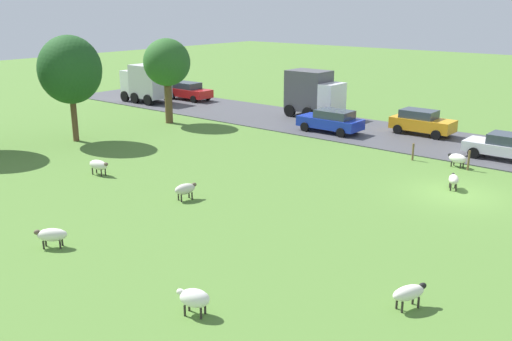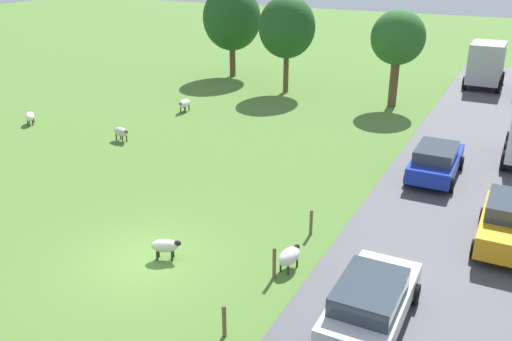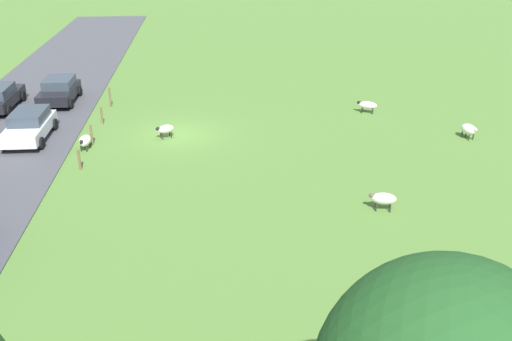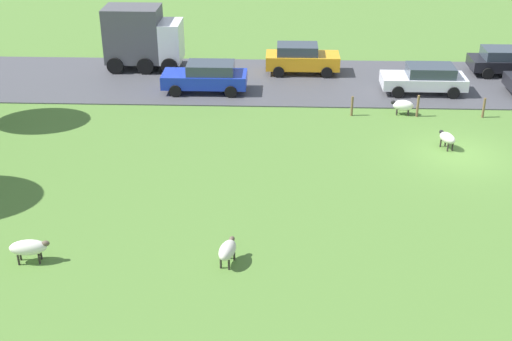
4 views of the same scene
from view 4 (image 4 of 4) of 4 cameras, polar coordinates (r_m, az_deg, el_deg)
ground_plane at (r=30.80m, az=16.70°, el=1.28°), size 160.00×160.00×0.00m
road_strip at (r=39.34m, az=13.65°, el=7.16°), size 8.00×80.00×0.06m
sheep_1 at (r=23.18m, az=-18.57°, el=-6.16°), size 0.67×1.33×0.81m
sheep_2 at (r=31.06m, az=15.77°, el=2.65°), size 1.07×0.80×0.74m
sheep_4 at (r=34.45m, az=12.24°, el=5.37°), size 0.67×1.16×0.75m
sheep_6 at (r=21.93m, az=-2.41°, el=-6.70°), size 1.18×0.72×0.78m
fence_post_1 at (r=35.14m, az=18.60°, el=5.02°), size 0.12×0.12×1.00m
fence_post_2 at (r=34.35m, az=13.44°, el=5.30°), size 0.12×0.12×1.10m
fence_post_3 at (r=33.88m, az=8.08°, el=5.39°), size 0.12×0.12×1.01m
truck_0 at (r=40.79m, az=-9.56°, el=11.03°), size 2.61×4.38×3.62m
car_0 at (r=39.73m, az=3.82°, el=9.40°), size 2.03×4.22×1.67m
car_1 at (r=42.08m, az=20.47°, el=8.65°), size 2.20×4.55×1.49m
car_4 at (r=36.73m, az=-4.20°, el=7.89°), size 2.10×4.51×1.58m
car_6 at (r=37.59m, az=14.04°, el=7.53°), size 2.10×4.43×1.49m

